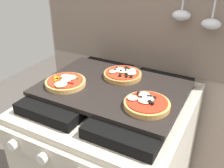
% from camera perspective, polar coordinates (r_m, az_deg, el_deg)
% --- Properties ---
extents(kitchen_backsplash, '(1.10, 0.09, 1.55)m').
position_cam_1_polar(kitchen_backsplash, '(1.30, 7.05, 0.72)').
color(kitchen_backsplash, gray).
rests_on(kitchen_backsplash, ground_plane).
extents(baking_tray, '(0.54, 0.38, 0.02)m').
position_cam_1_polar(baking_tray, '(0.98, 0.00, -0.93)').
color(baking_tray, black).
rests_on(baking_tray, stove).
extents(pizza_left, '(0.15, 0.15, 0.03)m').
position_cam_1_polar(pizza_left, '(1.00, -10.31, 0.47)').
color(pizza_left, tan).
rests_on(pizza_left, baking_tray).
extents(pizza_right, '(0.15, 0.15, 0.03)m').
position_cam_1_polar(pizza_right, '(0.86, 7.69, -4.27)').
color(pizza_right, tan).
rests_on(pizza_right, baking_tray).
extents(pizza_center, '(0.15, 0.15, 0.03)m').
position_cam_1_polar(pizza_center, '(1.04, 2.60, 2.25)').
color(pizza_center, '#C18947').
rests_on(pizza_center, baking_tray).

